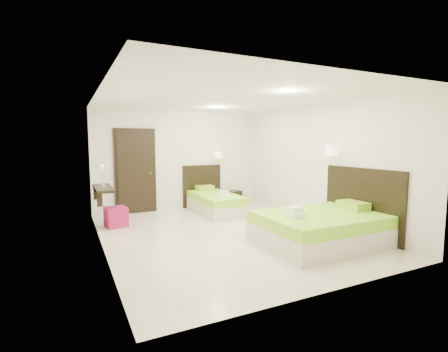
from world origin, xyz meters
name	(u,v)px	position (x,y,z in m)	size (l,w,h in m)	color
floor	(226,234)	(0.00, 0.00, 0.00)	(5.50, 5.50, 0.00)	beige
bed_single	(214,201)	(0.60, 1.91, 0.28)	(1.10, 1.84, 1.51)	beige
bed_double	(323,226)	(1.28, -1.27, 0.30)	(2.08, 1.77, 1.72)	beige
nightstand	(232,197)	(1.48, 2.61, 0.20)	(0.45, 0.40, 0.40)	black
ottoman	(116,217)	(-1.85, 1.50, 0.21)	(0.42, 0.42, 0.42)	#911347
door	(135,171)	(-1.20, 2.70, 1.05)	(1.02, 0.15, 2.14)	black
console_shelf	(103,188)	(-2.08, 1.60, 0.82)	(0.35, 1.20, 0.78)	black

